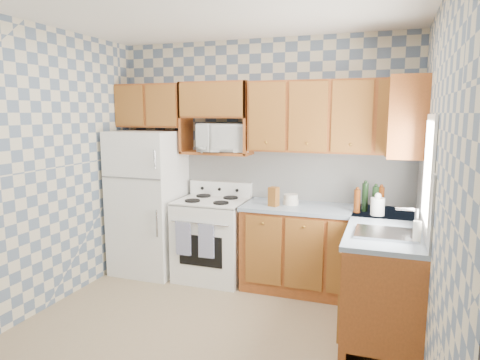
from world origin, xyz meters
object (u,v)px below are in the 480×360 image
(refrigerator, at_px, (149,202))
(electric_kettle, at_px, (377,207))
(stove_body, at_px, (212,240))
(microwave, at_px, (224,138))

(refrigerator, distance_m, electric_kettle, 2.60)
(refrigerator, xyz_separation_m, electric_kettle, (2.59, -0.13, 0.16))
(electric_kettle, bearing_deg, refrigerator, 177.10)
(refrigerator, height_order, electric_kettle, refrigerator)
(stove_body, relative_size, microwave, 1.55)
(microwave, xyz_separation_m, electric_kettle, (1.70, -0.32, -0.61))
(stove_body, height_order, electric_kettle, electric_kettle)
(refrigerator, relative_size, microwave, 2.90)
(electric_kettle, bearing_deg, stove_body, 175.00)
(refrigerator, height_order, microwave, microwave)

